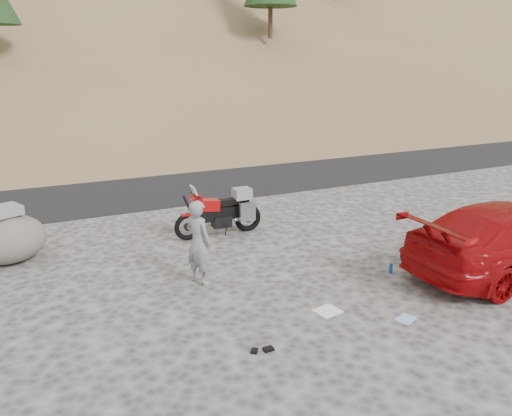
{
  "coord_description": "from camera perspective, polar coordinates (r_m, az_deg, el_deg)",
  "views": [
    {
      "loc": [
        -3.54,
        -7.9,
        4.12
      ],
      "look_at": [
        0.87,
        1.47,
        1.0
      ],
      "focal_mm": 35.0,
      "sensor_mm": 36.0,
      "label": 1
    }
  ],
  "objects": [
    {
      "name": "ground",
      "position": [
        9.59,
        -0.96,
        -8.68
      ],
      "size": [
        140.0,
        140.0,
        0.0
      ],
      "primitive_type": "plane",
      "color": "#3C3937",
      "rests_on": "ground"
    },
    {
      "name": "gear_white_cloth",
      "position": [
        8.72,
        8.19,
        -11.57
      ],
      "size": [
        0.47,
        0.44,
        0.01
      ],
      "primitive_type": "cube",
      "rotation": [
        0.0,
        0.0,
        0.2
      ],
      "color": "white",
      "rests_on": "ground"
    },
    {
      "name": "man",
      "position": [
        9.72,
        -6.41,
        -8.42
      ],
      "size": [
        0.6,
        0.7,
        1.63
      ],
      "primitive_type": "imported",
      "rotation": [
        0.0,
        0.0,
        2.0
      ],
      "color": "gray",
      "rests_on": "ground"
    },
    {
      "name": "boulder",
      "position": [
        11.62,
        -26.63,
        -3.1
      ],
      "size": [
        1.82,
        1.64,
        1.2
      ],
      "rotation": [
        0.0,
        0.0,
        0.22
      ],
      "color": "#5F5B52",
      "rests_on": "ground"
    },
    {
      "name": "gear_glove_a",
      "position": [
        7.61,
        1.42,
        -15.81
      ],
      "size": [
        0.15,
        0.11,
        0.04
      ],
      "primitive_type": "cube",
      "rotation": [
        0.0,
        0.0,
        0.02
      ],
      "color": "black",
      "rests_on": "ground"
    },
    {
      "name": "gear_glove_b",
      "position": [
        7.57,
        -0.17,
        -16.01
      ],
      "size": [
        0.15,
        0.15,
        0.04
      ],
      "primitive_type": "cube",
      "rotation": [
        0.0,
        0.0,
        0.91
      ],
      "color": "black",
      "rests_on": "ground"
    },
    {
      "name": "motorcycle",
      "position": [
        12.0,
        -3.82,
        -0.5
      ],
      "size": [
        2.22,
        0.64,
        1.32
      ],
      "rotation": [
        0.0,
        0.0,
        0.0
      ],
      "color": "black",
      "rests_on": "ground"
    },
    {
      "name": "gear_funnel",
      "position": [
        10.47,
        20.57,
        -6.93
      ],
      "size": [
        0.21,
        0.21,
        0.2
      ],
      "primitive_type": "cone",
      "rotation": [
        0.0,
        0.0,
        0.41
      ],
      "color": "red",
      "rests_on": "ground"
    },
    {
      "name": "gear_blue_cloth",
      "position": [
        8.75,
        16.73,
        -12.05
      ],
      "size": [
        0.4,
        0.35,
        0.01
      ],
      "primitive_type": "cube",
      "rotation": [
        0.0,
        0.0,
        0.39
      ],
      "color": "#91BEE0",
      "rests_on": "ground"
    },
    {
      "name": "road",
      "position": [
        17.75,
        -13.0,
        2.92
      ],
      "size": [
        120.0,
        7.0,
        0.05
      ],
      "primitive_type": "cube",
      "color": "black",
      "rests_on": "ground"
    },
    {
      "name": "red_car",
      "position": [
        11.37,
        27.05,
        -6.42
      ],
      "size": [
        4.81,
        2.01,
        1.39
      ],
      "primitive_type": "imported",
      "rotation": [
        0.0,
        0.0,
        1.58
      ],
      "color": "#95080A",
      "rests_on": "ground"
    },
    {
      "name": "gear_bottle",
      "position": [
        10.37,
        15.15,
        -6.66
      ],
      "size": [
        0.09,
        0.09,
        0.2
      ],
      "primitive_type": "cylinder",
      "rotation": [
        0.0,
        0.0,
        -0.19
      ],
      "color": "navy",
      "rests_on": "ground"
    }
  ]
}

